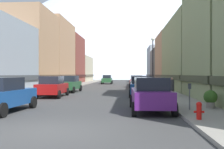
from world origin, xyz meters
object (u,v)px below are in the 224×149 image
(car_right_1, at_px, (142,86))
(streetlamp_right, at_px, (153,56))
(car_left_0, at_px, (2,95))
(car_right_2, at_px, (138,83))
(fire_hydrant_near, at_px, (199,110))
(pedestrian_0, at_px, (60,82))
(pedestrian_2, at_px, (172,87))
(potted_plant_0, at_px, (210,98))
(pedestrian_1, at_px, (50,83))
(car_right_3, at_px, (136,81))
(car_right_0, at_px, (151,94))
(car_driving_0, at_px, (107,79))
(parking_meter_near, at_px, (190,93))
(car_left_1, at_px, (52,86))
(car_left_2, at_px, (69,84))

(car_right_1, bearing_deg, streetlamp_right, 76.25)
(car_left_0, relative_size, car_right_2, 1.02)
(fire_hydrant_near, distance_m, pedestrian_0, 25.51)
(pedestrian_2, bearing_deg, streetlamp_right, 97.11)
(potted_plant_0, height_order, pedestrian_1, pedestrian_1)
(car_right_3, bearing_deg, pedestrian_2, -81.51)
(car_right_0, relative_size, car_right_3, 1.00)
(car_driving_0, xyz_separation_m, parking_meter_near, (7.35, -38.10, 0.11))
(fire_hydrant_near, bearing_deg, car_right_0, 118.23)
(car_left_1, relative_size, streetlamp_right, 0.76)
(fire_hydrant_near, bearing_deg, car_left_0, 165.58)
(car_right_0, relative_size, car_driving_0, 1.01)
(car_right_1, xyz_separation_m, streetlamp_right, (1.55, 6.34, 3.09))
(car_right_2, bearing_deg, potted_plant_0, -78.90)
(car_driving_0, height_order, pedestrian_0, car_driving_0)
(car_right_1, relative_size, car_right_3, 1.01)
(car_left_1, xyz_separation_m, pedestrian_1, (-2.45, 7.38, -0.01))
(pedestrian_0, bearing_deg, pedestrian_2, -42.43)
(car_left_1, height_order, car_right_1, same)
(car_driving_0, bearing_deg, pedestrian_2, -75.22)
(parking_meter_near, relative_size, pedestrian_1, 0.83)
(parking_meter_near, height_order, pedestrian_0, pedestrian_0)
(car_left_2, height_order, pedestrian_2, car_left_2)
(car_right_3, relative_size, pedestrian_2, 2.91)
(car_left_0, distance_m, fire_hydrant_near, 9.56)
(car_driving_0, bearing_deg, potted_plant_0, -77.05)
(car_left_0, distance_m, pedestrian_1, 16.37)
(car_driving_0, bearing_deg, car_right_2, -75.64)
(car_left_1, xyz_separation_m, fire_hydrant_near, (9.25, -11.19, -0.37))
(car_left_2, height_order, streetlamp_right, streetlamp_right)
(car_driving_0, distance_m, pedestrian_1, 22.89)
(car_left_1, bearing_deg, car_right_0, -46.89)
(car_right_1, bearing_deg, fire_hydrant_near, -82.23)
(potted_plant_0, distance_m, pedestrian_0, 23.24)
(car_driving_0, relative_size, pedestrian_1, 2.75)
(pedestrian_1, bearing_deg, car_right_0, -57.03)
(potted_plant_0, bearing_deg, car_left_0, -173.69)
(car_left_0, height_order, pedestrian_0, car_left_0)
(car_right_2, height_order, pedestrian_1, car_right_2)
(car_right_1, xyz_separation_m, car_driving_0, (-5.40, 28.87, 0.00))
(pedestrian_1, bearing_deg, car_right_1, -32.73)
(parking_meter_near, relative_size, streetlamp_right, 0.23)
(car_right_3, distance_m, fire_hydrant_near, 27.70)
(car_driving_0, distance_m, potted_plant_0, 38.38)
(parking_meter_near, distance_m, pedestrian_2, 8.37)
(car_left_2, xyz_separation_m, fire_hydrant_near, (9.25, -17.32, -0.37))
(car_right_0, height_order, potted_plant_0, car_right_0)
(streetlamp_right, bearing_deg, car_left_1, -141.55)
(car_left_2, height_order, pedestrian_1, car_left_2)
(car_right_3, relative_size, streetlamp_right, 0.76)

